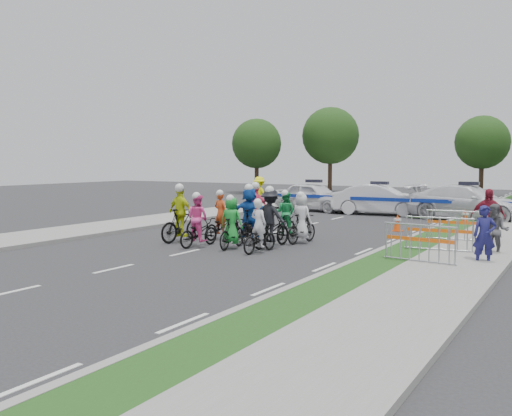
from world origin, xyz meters
The scene contains 31 objects.
ground centered at (0.00, 0.00, 0.00)m, with size 90.00×90.00×0.00m, color #28282B.
curb_right centered at (5.10, 5.00, 0.06)m, with size 0.20×60.00×0.12m, color gray.
grass_strip centered at (5.80, 5.00, 0.06)m, with size 1.20×60.00×0.11m, color #204215.
sidewalk_right centered at (7.60, 5.00, 0.07)m, with size 2.40×60.00×0.13m, color gray.
sidewalk_left centered at (-6.50, 5.00, 0.07)m, with size 3.00×60.00×0.13m, color gray.
rider_0 centered at (1.91, 1.20, 0.55)m, with size 0.70×1.67×1.66m.
rider_1 centered at (0.79, 1.39, 0.68)m, with size 0.76×1.68×1.73m.
rider_2 centered at (-0.40, 1.21, 0.67)m, with size 0.80×1.80×1.79m.
rider_3 centered at (-1.53, 1.78, 0.77)m, with size 1.06×1.97×2.02m.
rider_4 centered at (1.70, 2.29, 0.77)m, with size 1.16×2.01×1.99m.
rider_5 centered at (0.53, 2.93, 0.84)m, with size 1.67×1.98×2.01m.
rider_6 centered at (-0.75, 3.08, 0.59)m, with size 0.79×1.79×1.77m.
rider_7 centered at (2.16, 3.60, 0.69)m, with size 0.79×1.72×1.76m.
rider_8 centered at (1.12, 4.44, 0.65)m, with size 0.79×1.77×1.75m.
rider_9 centered at (-0.11, 4.46, 0.77)m, with size 1.01×1.92×2.01m.
police_car_0 centered at (-2.73, 15.16, 0.79)m, with size 1.86×4.62×1.58m, color silver.
police_car_1 centered at (1.14, 14.83, 0.78)m, with size 1.65×4.74×1.56m, color silver.
police_car_2 centered at (5.61, 14.34, 0.82)m, with size 2.30×5.67×1.64m, color silver.
spectator_0 centered at (8.17, 2.37, 0.81)m, with size 0.59×0.39×1.61m, color navy.
spectator_1 centered at (8.22, 4.01, 0.77)m, with size 0.75×0.59×1.55m, color #58585D.
spectator_2 centered at (7.62, 6.54, 0.93)m, with size 1.09×0.46×1.87m, color maroon.
marshal_hiviz centered at (-5.10, 13.21, 0.95)m, with size 1.23×0.71×1.91m, color #FDFF0D.
barrier_0 centered at (6.70, 1.43, 0.56)m, with size 2.00×0.50×1.12m, color #A5A8AD, non-canonical shape.
barrier_1 centered at (6.70, 3.64, 0.56)m, with size 2.00×0.50×1.12m, color #A5A8AD, non-canonical shape.
barrier_2 centered at (6.70, 6.19, 0.56)m, with size 2.00×0.50×1.12m, color #A5A8AD, non-canonical shape.
cone_0 centered at (3.99, 8.52, 0.34)m, with size 0.40×0.40×0.70m.
cone_1 centered at (5.82, 12.46, 0.34)m, with size 0.40×0.40×0.70m.
parked_bike centered at (-5.44, 12.91, 0.45)m, with size 0.60×1.71×0.90m, color black.
tree_0 centered at (-14.00, 28.00, 4.19)m, with size 4.20×4.20×6.30m.
tree_3 centered at (-9.00, 32.00, 4.89)m, with size 4.90×4.90×7.35m.
tree_4 centered at (3.00, 34.00, 4.19)m, with size 4.20×4.20×6.30m.
Camera 1 is at (10.59, -13.65, 2.81)m, focal length 40.00 mm.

